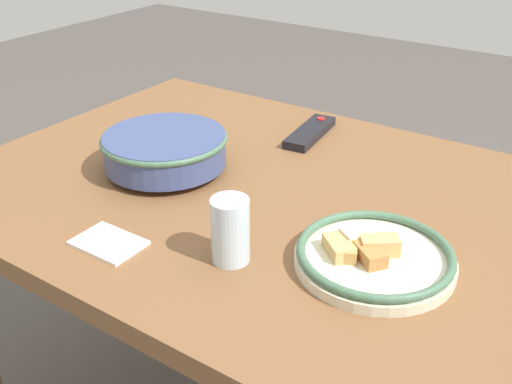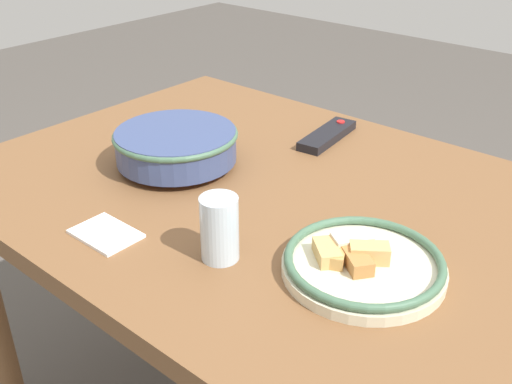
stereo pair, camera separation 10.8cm
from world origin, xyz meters
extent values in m
cube|color=brown|center=(0.00, 0.00, 0.70)|extent=(1.24, 0.88, 0.04)
cylinder|color=brown|center=(-0.55, 0.37, 0.34)|extent=(0.06, 0.06, 0.68)
cylinder|color=#384775|center=(-0.22, -0.04, 0.73)|extent=(0.11, 0.11, 0.01)
cylinder|color=#384775|center=(-0.22, -0.04, 0.77)|extent=(0.25, 0.25, 0.07)
cylinder|color=#B75B23|center=(-0.22, -0.04, 0.76)|extent=(0.23, 0.23, 0.06)
torus|color=#42664C|center=(-0.22, -0.04, 0.79)|extent=(0.26, 0.26, 0.01)
cylinder|color=beige|center=(0.28, -0.12, 0.73)|extent=(0.25, 0.25, 0.02)
torus|color=#42664C|center=(0.28, -0.12, 0.75)|extent=(0.25, 0.25, 0.01)
cube|color=tan|center=(0.24, -0.15, 0.75)|extent=(0.05, 0.05, 0.02)
cube|color=#B2753D|center=(0.28, -0.13, 0.75)|extent=(0.07, 0.06, 0.02)
cube|color=tan|center=(0.23, -0.15, 0.75)|extent=(0.07, 0.07, 0.02)
cube|color=tan|center=(0.28, -0.11, 0.75)|extent=(0.07, 0.06, 0.03)
cube|color=silver|center=(0.24, -0.10, 0.75)|extent=(0.07, 0.07, 0.03)
cube|color=black|center=(-0.06, 0.28, 0.73)|extent=(0.08, 0.20, 0.02)
cylinder|color=red|center=(-0.07, 0.34, 0.74)|extent=(0.02, 0.02, 0.00)
cylinder|color=silver|center=(0.08, -0.23, 0.78)|extent=(0.06, 0.06, 0.11)
cube|color=white|center=(-0.11, -0.31, 0.72)|extent=(0.12, 0.08, 0.01)
camera|label=1|loc=(0.56, -0.87, 1.28)|focal=42.00mm
camera|label=2|loc=(0.65, -0.80, 1.28)|focal=42.00mm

